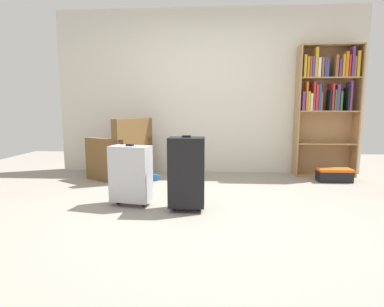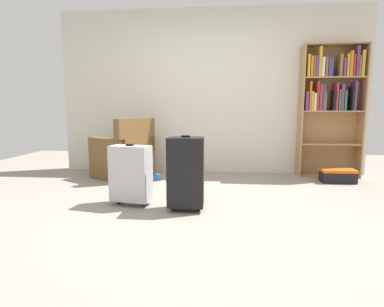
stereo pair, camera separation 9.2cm
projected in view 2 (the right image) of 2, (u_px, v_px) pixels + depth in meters
ground_plane at (202, 212)px, 3.14m from camera, size 8.56×8.56×0.00m
back_wall at (211, 92)px, 5.03m from camera, size 4.89×0.10×2.60m
bookshelf at (330, 99)px, 4.68m from camera, size 0.91×0.28×1.98m
armchair at (124, 157)px, 4.71m from camera, size 0.96×0.96×0.90m
mug at (157, 177)px, 4.53m from camera, size 0.12×0.08×0.10m
storage_box at (338, 176)px, 4.41m from camera, size 0.47×0.23×0.19m
suitcase_black at (186, 172)px, 3.15m from camera, size 0.37×0.25×0.78m
suitcase_silver at (131, 173)px, 3.34m from camera, size 0.46×0.29×0.67m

